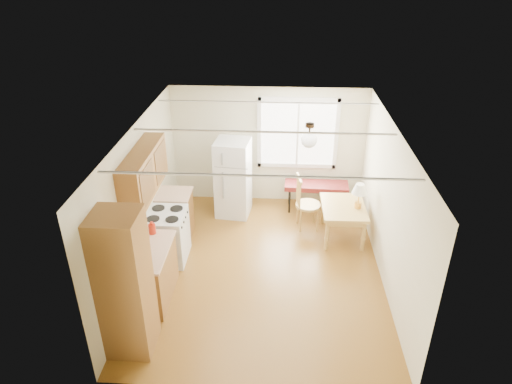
# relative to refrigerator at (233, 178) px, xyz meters

# --- Properties ---
(room_shell) EXTENTS (4.60, 5.60, 2.62)m
(room_shell) POSITION_rel_refrigerator_xyz_m (0.68, -1.85, 0.45)
(room_shell) COLOR #5C3913
(room_shell) RESTS_ON ground
(kitchen_run) EXTENTS (0.65, 3.40, 2.20)m
(kitchen_run) POSITION_rel_refrigerator_xyz_m (-1.03, -2.49, 0.04)
(kitchen_run) COLOR brown
(kitchen_run) RESTS_ON ground
(window_unit) EXTENTS (1.64, 0.05, 1.51)m
(window_unit) POSITION_rel_refrigerator_xyz_m (1.28, 0.62, 0.75)
(window_unit) COLOR white
(window_unit) RESTS_ON room_shell
(pendant_light) EXTENTS (0.26, 0.26, 0.40)m
(pendant_light) POSITION_rel_refrigerator_xyz_m (1.38, -1.45, 1.44)
(pendant_light) COLOR #2F2115
(pendant_light) RESTS_ON room_shell
(refrigerator) EXTENTS (0.73, 0.73, 1.60)m
(refrigerator) POSITION_rel_refrigerator_xyz_m (0.00, 0.00, 0.00)
(refrigerator) COLOR silver
(refrigerator) RESTS_ON ground
(bench) EXTENTS (1.32, 0.54, 0.60)m
(bench) POSITION_rel_refrigerator_xyz_m (1.70, 0.25, -0.26)
(bench) COLOR #591515
(bench) RESTS_ON ground
(dining_table) EXTENTS (0.81, 1.07, 0.66)m
(dining_table) POSITION_rel_refrigerator_xyz_m (2.14, -0.78, -0.24)
(dining_table) COLOR #AE8843
(dining_table) RESTS_ON ground
(chair) EXTENTS (0.50, 0.50, 1.11)m
(chair) POSITION_rel_refrigerator_xyz_m (1.40, -0.51, -0.16)
(chair) COLOR #AE8843
(chair) RESTS_ON ground
(table_lamp) EXTENTS (0.28, 0.28, 0.49)m
(table_lamp) POSITION_rel_refrigerator_xyz_m (2.39, -0.83, 0.22)
(table_lamp) COLOR gold
(table_lamp) RESTS_ON dining_table
(coffee_maker) EXTENTS (0.22, 0.27, 0.39)m
(coffee_maker) POSITION_rel_refrigerator_xyz_m (-1.04, -3.04, 0.24)
(coffee_maker) COLOR black
(coffee_maker) RESTS_ON kitchen_run
(kettle) EXTENTS (0.11, 0.11, 0.22)m
(kettle) POSITION_rel_refrigerator_xyz_m (-1.05, -2.25, 0.19)
(kettle) COLOR red
(kettle) RESTS_ON kitchen_run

